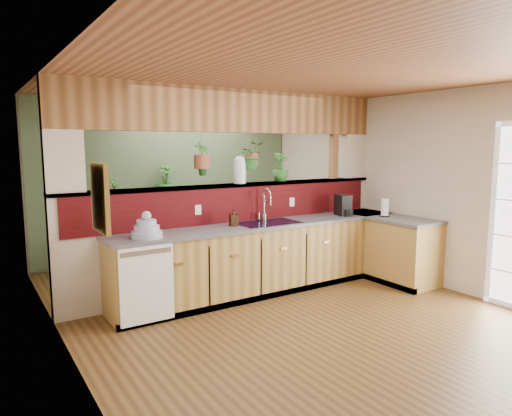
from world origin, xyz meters
TOP-DOWN VIEW (x-y plane):
  - ground at (0.00, 0.00)m, footprint 4.60×7.00m
  - ceiling at (0.00, 0.00)m, footprint 4.60×7.00m
  - wall_back at (0.00, 3.50)m, footprint 4.60×0.02m
  - wall_left at (-2.30, 0.00)m, footprint 0.02×7.00m
  - wall_right at (2.30, 0.00)m, footprint 0.02×7.00m
  - pass_through_partition at (0.03, 1.35)m, footprint 4.60×0.21m
  - pass_through_ledge at (0.00, 1.35)m, footprint 4.60×0.21m
  - header_beam at (0.00, 1.35)m, footprint 4.60×0.15m
  - sage_backwall at (0.00, 3.48)m, footprint 4.55×0.02m
  - countertop at (0.84, 0.87)m, footprint 4.14×1.52m
  - dishwasher at (-1.48, 0.66)m, footprint 0.58×0.03m
  - navy_sink at (0.25, 0.98)m, footprint 0.82×0.50m
  - framed_print at (-2.27, -0.80)m, footprint 0.04×0.35m
  - faucet at (0.32, 1.13)m, footprint 0.19×0.19m
  - dish_stack at (-1.39, 0.88)m, footprint 0.33×0.33m
  - soap_dispenser at (-0.24, 1.01)m, footprint 0.11×0.11m
  - coffee_maker at (1.50, 0.91)m, footprint 0.16×0.27m
  - paper_towel at (1.92, 0.52)m, footprint 0.13×0.13m
  - glass_jar at (0.06, 1.35)m, footprint 0.16×0.16m
  - ledge_plant_right at (0.72, 1.35)m, footprint 0.27×0.27m
  - hanging_plant_a at (-0.49, 1.35)m, footprint 0.26×0.21m
  - hanging_plant_b at (0.25, 1.35)m, footprint 0.41×0.39m
  - shelving_console at (-0.61, 3.25)m, footprint 1.71×0.83m
  - shelf_plant_a at (-1.07, 3.25)m, footprint 0.24×0.20m
  - shelf_plant_b at (-0.21, 3.25)m, footprint 0.32×0.32m
  - floor_plant at (1.22, 2.32)m, footprint 0.68×0.60m

SIDE VIEW (x-z plane):
  - ground at x=0.00m, z-range -0.01..0.01m
  - floor_plant at x=1.22m, z-range 0.00..0.74m
  - countertop at x=0.84m, z-range 0.00..0.90m
  - dishwasher at x=-1.48m, z-range 0.05..0.87m
  - shelving_console at x=-0.61m, z-range -0.05..1.05m
  - navy_sink at x=0.25m, z-range 0.73..0.91m
  - dish_stack at x=-1.39m, z-range 0.84..1.14m
  - soap_dispenser at x=-0.24m, z-range 0.90..1.11m
  - paper_towel at x=1.92m, z-range 0.89..1.16m
  - coffee_maker at x=1.50m, z-range 0.89..1.18m
  - faucet at x=0.32m, z-range 0.92..1.35m
  - pass_through_partition at x=0.03m, z-range -0.11..2.49m
  - shelf_plant_a at x=-1.07m, z-range 1.05..1.44m
  - wall_back at x=0.00m, z-range 0.00..2.60m
  - wall_left at x=-2.30m, z-range 0.00..2.60m
  - wall_right at x=2.30m, z-range 0.00..2.60m
  - sage_backwall at x=0.00m, z-range 0.02..2.58m
  - shelf_plant_b at x=-0.21m, z-range 1.05..1.58m
  - pass_through_ledge at x=0.00m, z-range 1.35..1.39m
  - framed_print at x=-2.27m, z-range 1.32..1.78m
  - glass_jar at x=0.06m, z-range 1.39..1.75m
  - ledge_plant_right at x=0.72m, z-range 1.39..1.79m
  - hanging_plant_a at x=-0.49m, z-range 1.58..2.14m
  - hanging_plant_b at x=0.25m, z-range 1.67..2.14m
  - header_beam at x=0.00m, z-range 2.05..2.60m
  - ceiling at x=0.00m, z-range 2.60..2.60m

